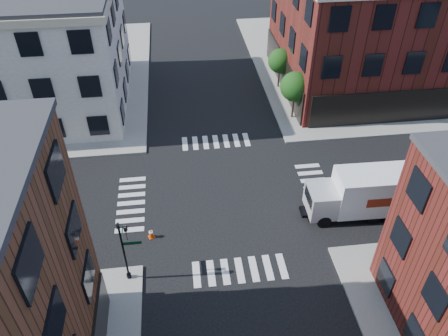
% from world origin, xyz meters
% --- Properties ---
extents(ground, '(120.00, 120.00, 0.00)m').
position_xyz_m(ground, '(0.00, 0.00, 0.00)').
color(ground, black).
rests_on(ground, ground).
extents(sidewalk_ne, '(30.00, 30.00, 0.15)m').
position_xyz_m(sidewalk_ne, '(21.00, 21.00, 0.07)').
color(sidewalk_ne, gray).
rests_on(sidewalk_ne, ground).
extents(sidewalk_nw, '(30.00, 30.00, 0.15)m').
position_xyz_m(sidewalk_nw, '(-21.00, 21.00, 0.07)').
color(sidewalk_nw, gray).
rests_on(sidewalk_nw, ground).
extents(building_ne, '(25.00, 16.00, 12.00)m').
position_xyz_m(building_ne, '(20.50, 16.00, 6.00)').
color(building_ne, '#411710').
rests_on(building_ne, ground).
extents(tree_near, '(2.69, 2.69, 4.49)m').
position_xyz_m(tree_near, '(7.56, 9.98, 3.16)').
color(tree_near, black).
rests_on(tree_near, ground).
extents(tree_far, '(2.43, 2.43, 4.07)m').
position_xyz_m(tree_far, '(7.56, 15.98, 2.87)').
color(tree_far, black).
rests_on(tree_far, ground).
extents(signal_pole, '(1.29, 1.24, 4.60)m').
position_xyz_m(signal_pole, '(-6.72, -6.68, 2.86)').
color(signal_pole, black).
rests_on(signal_pole, ground).
extents(box_truck, '(7.98, 2.57, 3.58)m').
position_xyz_m(box_truck, '(9.34, -2.99, 1.86)').
color(box_truck, silver).
rests_on(box_truck, ground).
extents(traffic_cone, '(0.51, 0.51, 0.73)m').
position_xyz_m(traffic_cone, '(-5.49, -3.54, 0.35)').
color(traffic_cone, '#CC4209').
rests_on(traffic_cone, ground).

